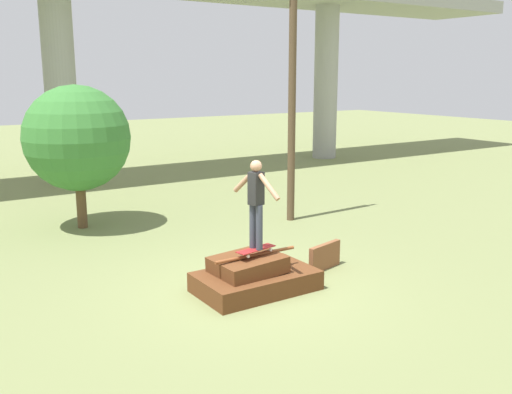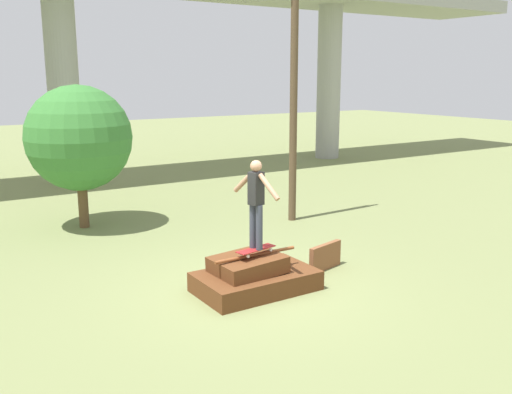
{
  "view_description": "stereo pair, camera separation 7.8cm",
  "coord_description": "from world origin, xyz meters",
  "px_view_note": "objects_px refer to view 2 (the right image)",
  "views": [
    {
      "loc": [
        -5.37,
        -8.24,
        3.86
      ],
      "look_at": [
        -0.0,
        -0.01,
        1.75
      ],
      "focal_mm": 40.0,
      "sensor_mm": 36.0,
      "label": 1
    },
    {
      "loc": [
        -5.3,
        -8.28,
        3.86
      ],
      "look_at": [
        -0.0,
        -0.01,
        1.75
      ],
      "focal_mm": 40.0,
      "sensor_mm": 36.0,
      "label": 2
    }
  ],
  "objects_px": {
    "skateboard": "(256,249)",
    "skater": "(256,198)",
    "tree_behind_left": "(79,138)",
    "utility_pole": "(294,67)"
  },
  "relations": [
    {
      "from": "skateboard",
      "to": "skater",
      "type": "bearing_deg",
      "value": -85.91
    },
    {
      "from": "tree_behind_left",
      "to": "utility_pole",
      "type": "bearing_deg",
      "value": -24.71
    },
    {
      "from": "utility_pole",
      "to": "skateboard",
      "type": "bearing_deg",
      "value": -133.31
    },
    {
      "from": "skater",
      "to": "skateboard",
      "type": "bearing_deg",
      "value": 94.09
    },
    {
      "from": "skateboard",
      "to": "tree_behind_left",
      "type": "distance_m",
      "value": 6.47
    },
    {
      "from": "skateboard",
      "to": "skater",
      "type": "xyz_separation_m",
      "value": [
        0.0,
        -0.0,
        0.94
      ]
    },
    {
      "from": "tree_behind_left",
      "to": "skateboard",
      "type": "bearing_deg",
      "value": -77.64
    },
    {
      "from": "skater",
      "to": "tree_behind_left",
      "type": "height_order",
      "value": "tree_behind_left"
    },
    {
      "from": "skater",
      "to": "utility_pole",
      "type": "height_order",
      "value": "utility_pole"
    },
    {
      "from": "skater",
      "to": "tree_behind_left",
      "type": "bearing_deg",
      "value": 102.36
    }
  ]
}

